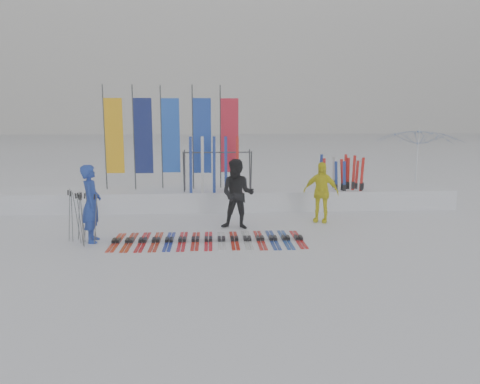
{
  "coord_description": "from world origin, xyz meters",
  "views": [
    {
      "loc": [
        -0.51,
        -9.85,
        2.91
      ],
      "look_at": [
        0.2,
        1.6,
        1.0
      ],
      "focal_mm": 35.0,
      "sensor_mm": 36.0,
      "label": 1
    }
  ],
  "objects": [
    {
      "name": "feather_flags",
      "position": [
        -1.74,
        4.81,
        2.24
      ],
      "size": [
        4.15,
        0.22,
        3.2
      ],
      "color": "#383A3F",
      "rests_on": "ground"
    },
    {
      "name": "ski_rack",
      "position": [
        -0.32,
        4.2,
        1.38
      ],
      "size": [
        2.04,
        0.8,
        1.23
      ],
      "color": "#383A3F",
      "rests_on": "ground"
    },
    {
      "name": "ski_row",
      "position": [
        -0.59,
        0.7,
        0.04
      ],
      "size": [
        4.4,
        1.7,
        0.07
      ],
      "color": "red",
      "rests_on": "ground"
    },
    {
      "name": "ground",
      "position": [
        0.0,
        0.0,
        0.0
      ],
      "size": [
        120.0,
        120.0,
        0.0
      ],
      "primitive_type": "plane",
      "color": "white",
      "rests_on": "ground"
    },
    {
      "name": "upright_skis",
      "position": [
        3.54,
        4.24,
        0.8
      ],
      "size": [
        1.51,
        0.81,
        1.69
      ],
      "color": "red",
      "rests_on": "ground"
    },
    {
      "name": "pole_cluster",
      "position": [
        -3.46,
        0.77,
        0.59
      ],
      "size": [
        0.82,
        0.68,
        1.22
      ],
      "color": "#595B60",
      "rests_on": "ground"
    },
    {
      "name": "snow_bank",
      "position": [
        0.0,
        4.6,
        0.3
      ],
      "size": [
        14.0,
        1.6,
        0.6
      ],
      "primitive_type": "cube",
      "color": "white",
      "rests_on": "ground"
    },
    {
      "name": "person_blue",
      "position": [
        -3.26,
        0.83,
        0.9
      ],
      "size": [
        0.51,
        0.7,
        1.79
      ],
      "primitive_type": "imported",
      "rotation": [
        0.0,
        0.0,
        1.69
      ],
      "color": "#1B399F",
      "rests_on": "ground"
    },
    {
      "name": "tent_canopy",
      "position": [
        6.38,
        5.31,
        1.25
      ],
      "size": [
        3.15,
        3.19,
        2.5
      ],
      "primitive_type": "imported",
      "rotation": [
        0.0,
        0.0,
        -0.17
      ],
      "color": "white",
      "rests_on": "ground"
    },
    {
      "name": "person_yellow",
      "position": [
        2.46,
        2.51,
        0.82
      ],
      "size": [
        1.04,
        0.77,
        1.64
      ],
      "primitive_type": "imported",
      "rotation": [
        0.0,
        0.0,
        -0.43
      ],
      "color": "yellow",
      "rests_on": "ground"
    },
    {
      "name": "person_black",
      "position": [
        0.16,
        1.88,
        0.9
      ],
      "size": [
        1.0,
        0.86,
        1.79
      ],
      "primitive_type": "imported",
      "rotation": [
        0.0,
        0.0,
        -0.23
      ],
      "color": "black",
      "rests_on": "ground"
    }
  ]
}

